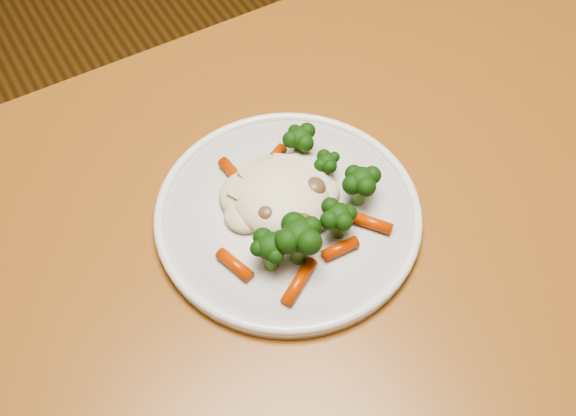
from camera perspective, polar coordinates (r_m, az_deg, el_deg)
The scene contains 3 objects.
dining_table at distance 0.82m, azimuth 7.17°, elevation -5.91°, with size 1.09×0.73×0.75m.
plate at distance 0.72m, azimuth -0.00°, elevation -0.64°, with size 0.27×0.27×0.01m, color silver.
meal at distance 0.70m, azimuth 0.56°, elevation 0.60°, with size 0.18×0.18×0.05m.
Camera 1 is at (-0.02, -0.43, 1.35)m, focal length 45.00 mm.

